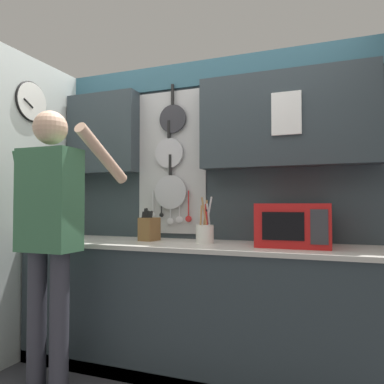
{
  "coord_description": "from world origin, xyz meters",
  "views": [
    {
      "loc": [
        0.95,
        -2.51,
        1.18
      ],
      "look_at": [
        -0.09,
        0.22,
        1.28
      ],
      "focal_mm": 35.0,
      "sensor_mm": 36.0,
      "label": 1
    }
  ],
  "objects_px": {
    "microwave": "(294,225)",
    "knife_block": "(149,229)",
    "utensil_crock": "(205,232)",
    "person": "(50,221)"
  },
  "relations": [
    {
      "from": "utensil_crock",
      "to": "microwave",
      "type": "bearing_deg",
      "value": -0.25
    },
    {
      "from": "knife_block",
      "to": "utensil_crock",
      "type": "height_order",
      "value": "utensil_crock"
    },
    {
      "from": "knife_block",
      "to": "utensil_crock",
      "type": "relative_size",
      "value": 0.74
    },
    {
      "from": "knife_block",
      "to": "utensil_crock",
      "type": "xyz_separation_m",
      "value": [
        0.45,
        0.0,
        -0.01
      ]
    },
    {
      "from": "knife_block",
      "to": "utensil_crock",
      "type": "bearing_deg",
      "value": 0.28
    },
    {
      "from": "person",
      "to": "microwave",
      "type": "bearing_deg",
      "value": 23.39
    },
    {
      "from": "microwave",
      "to": "knife_block",
      "type": "bearing_deg",
      "value": 179.97
    },
    {
      "from": "knife_block",
      "to": "person",
      "type": "height_order",
      "value": "person"
    },
    {
      "from": "utensil_crock",
      "to": "person",
      "type": "xyz_separation_m",
      "value": [
        -0.84,
        -0.64,
        0.09
      ]
    },
    {
      "from": "knife_block",
      "to": "person",
      "type": "relative_size",
      "value": 0.14
    }
  ]
}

